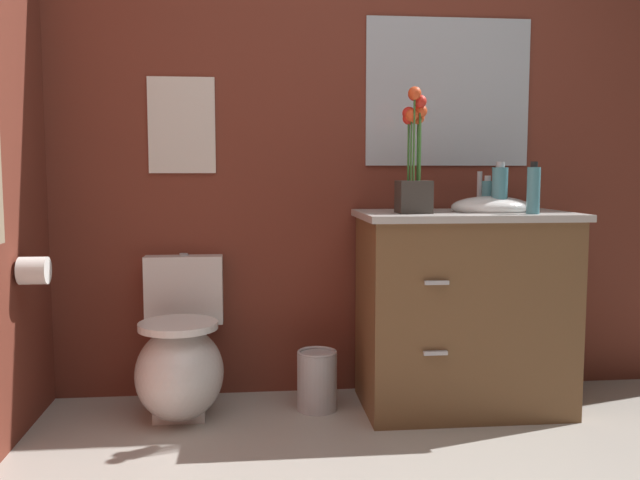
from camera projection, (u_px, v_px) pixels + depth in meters
wall_back at (381, 134)px, 3.29m from camera, size 4.24×0.05×2.50m
toilet at (181, 360)px, 3.00m from camera, size 0.38×0.59×0.69m
vanity_cabinet at (463, 308)px, 3.08m from camera, size 0.94×0.56×1.07m
flower_vase at (414, 166)px, 2.93m from camera, size 0.14×0.14×0.54m
soap_bottle at (487, 195)px, 3.10m from camera, size 0.05×0.05×0.16m
lotion_bottle at (500, 189)px, 2.99m from camera, size 0.07×0.07×0.22m
hand_wash_bottle at (533, 190)px, 2.88m from camera, size 0.06×0.06×0.22m
trash_bin at (317, 380)px, 3.07m from camera, size 0.18×0.18×0.27m
wall_poster at (182, 125)px, 3.16m from camera, size 0.31×0.01×0.44m
wall_mirror at (448, 92)px, 3.27m from camera, size 0.80×0.01×0.70m
toilet_paper_roll at (34, 271)px, 2.71m from camera, size 0.11×0.11×0.11m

